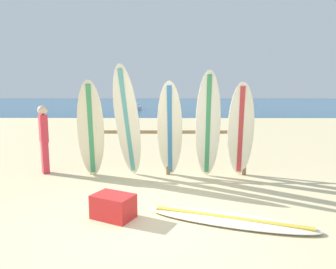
# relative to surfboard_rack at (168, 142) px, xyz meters

# --- Properties ---
(ground_plane) EXTENTS (120.00, 120.00, 0.00)m
(ground_plane) POSITION_rel_surfboard_rack_xyz_m (-0.27, -2.60, -0.76)
(ground_plane) COLOR beige
(ocean_water) EXTENTS (120.00, 80.00, 0.01)m
(ocean_water) POSITION_rel_surfboard_rack_xyz_m (-0.27, 55.40, -0.76)
(ocean_water) COLOR navy
(ocean_water) RESTS_ON ground
(surfboard_rack) EXTENTS (3.61, 0.09, 1.14)m
(surfboard_rack) POSITION_rel_surfboard_rack_xyz_m (0.00, 0.00, 0.00)
(surfboard_rack) COLOR olive
(surfboard_rack) RESTS_ON ground
(surfboard_leaning_far_left) EXTENTS (0.65, 0.67, 2.15)m
(surfboard_leaning_far_left) POSITION_rel_surfboard_rack_xyz_m (-1.66, -0.32, 0.31)
(surfboard_leaning_far_left) COLOR beige
(surfboard_leaning_far_left) RESTS_ON ground
(surfboard_leaning_left) EXTENTS (0.66, 1.02, 2.45)m
(surfboard_leaning_left) POSITION_rel_surfboard_rack_xyz_m (-0.86, -0.39, 0.46)
(surfboard_leaning_left) COLOR silver
(surfboard_leaning_left) RESTS_ON ground
(surfboard_leaning_center_left) EXTENTS (0.55, 1.07, 2.12)m
(surfboard_leaning_center_left) POSITION_rel_surfboard_rack_xyz_m (0.04, -0.43, 0.30)
(surfboard_leaning_center_left) COLOR silver
(surfboard_leaning_center_left) RESTS_ON ground
(surfboard_leaning_center) EXTENTS (0.57, 0.63, 2.34)m
(surfboard_leaning_center) POSITION_rel_surfboard_rack_xyz_m (0.86, -0.32, 0.41)
(surfboard_leaning_center) COLOR white
(surfboard_leaning_center) RESTS_ON ground
(surfboard_leaning_center_right) EXTENTS (0.69, 0.85, 2.10)m
(surfboard_leaning_center_right) POSITION_rel_surfboard_rack_xyz_m (1.57, -0.31, 0.29)
(surfboard_leaning_center_right) COLOR white
(surfboard_leaning_center_right) RESTS_ON ground
(surfboard_lying_on_sand) EXTENTS (2.50, 1.30, 0.08)m
(surfboard_lying_on_sand) POSITION_rel_surfboard_rack_xyz_m (0.92, -2.51, -0.73)
(surfboard_lying_on_sand) COLOR silver
(surfboard_lying_on_sand) RESTS_ON ground
(beachgoer_standing) EXTENTS (0.28, 0.30, 1.59)m
(beachgoer_standing) POSITION_rel_surfboard_rack_xyz_m (-2.87, 0.10, 0.11)
(beachgoer_standing) COLOR #D8333F
(beachgoer_standing) RESTS_ON ground
(small_boat_offshore) EXTENTS (1.08, 2.69, 0.71)m
(small_boat_offshore) POSITION_rel_surfboard_rack_xyz_m (-3.87, 26.59, -0.51)
(small_boat_offshore) COLOR silver
(small_boat_offshore) RESTS_ON ocean_water
(cooler_box) EXTENTS (0.71, 0.62, 0.36)m
(cooler_box) POSITION_rel_surfboard_rack_xyz_m (-0.80, -2.38, -0.58)
(cooler_box) COLOR red
(cooler_box) RESTS_ON ground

